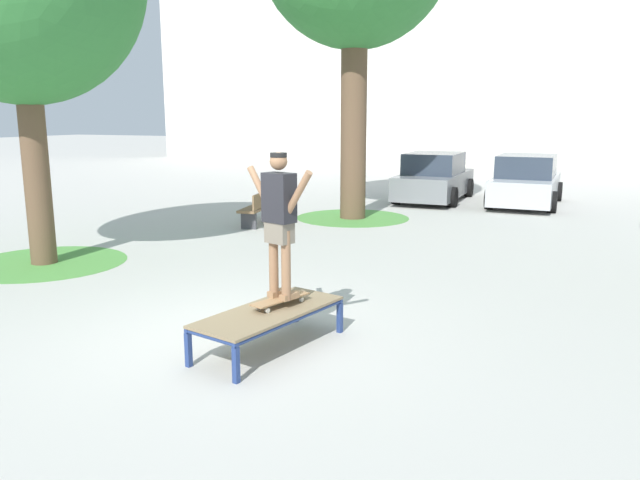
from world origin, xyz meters
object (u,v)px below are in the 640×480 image
skateboard (280,300)px  skate_box (269,314)px  car_grey (434,179)px  park_bench (264,205)px  skater (279,216)px  car_silver (526,182)px

skateboard → skate_box: bearing=-103.5°
skate_box → car_grey: size_ratio=0.48×
skateboard → park_bench: size_ratio=0.34×
skater → park_bench: (-4.12, 7.38, -1.08)m
skateboard → park_bench: 8.45m
park_bench → car_silver: bearing=44.8°
skate_box → car_silver: size_ratio=0.48×
skater → skate_box: bearing=-103.5°
skateboard → car_silver: bearing=82.8°
car_grey → park_bench: car_grey is taller
park_bench → car_grey: bearing=62.1°
car_grey → skater: bearing=-85.2°
skateboard → skater: skater is taller
skater → car_silver: size_ratio=0.40×
car_grey → park_bench: size_ratio=1.73×
skater → car_grey: (-1.10, 13.08, -0.84)m
car_grey → park_bench: 6.45m
skate_box → park_bench: size_ratio=0.83×
car_silver → park_bench: size_ratio=1.73×
skate_box → car_grey: car_grey is taller
skater → car_grey: size_ratio=0.40×
skate_box → car_silver: bearing=82.7°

